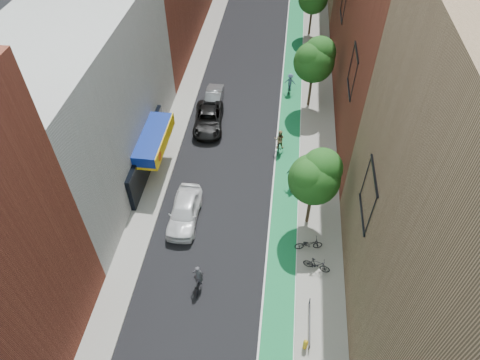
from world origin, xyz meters
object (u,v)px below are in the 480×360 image
(parked_car_black, at_px, (208,119))
(fire_hydrant, at_px, (305,344))
(parked_car_silver, at_px, (214,99))
(cyclist_lead, at_px, (198,281))
(cyclist_lane_far, at_px, (290,84))
(parked_car_white, at_px, (185,211))
(cyclist_lane_mid, at_px, (293,179))
(cyclist_lane_near, at_px, (279,143))

(parked_car_black, xyz_separation_m, fire_hydrant, (8.68, -19.08, -0.17))
(parked_car_silver, xyz_separation_m, cyclist_lead, (2.14, -19.06, -0.00))
(cyclist_lead, xyz_separation_m, cyclist_lane_far, (4.80, 22.06, 0.20))
(parked_car_white, bearing_deg, cyclist_lead, -70.24)
(parked_car_silver, relative_size, cyclist_lane_mid, 2.03)
(cyclist_lane_far, bearing_deg, cyclist_lane_mid, 100.46)
(parked_car_white, bearing_deg, cyclist_lane_far, 67.32)
(cyclist_lead, relative_size, cyclist_lane_far, 1.05)
(parked_car_black, bearing_deg, cyclist_lane_near, -27.74)
(parked_car_white, distance_m, cyclist_lane_mid, 8.53)
(parked_car_white, distance_m, parked_car_silver, 13.80)
(fire_hydrant, bearing_deg, cyclist_lane_mid, 95.01)
(parked_car_silver, xyz_separation_m, fire_hydrant, (8.73, -22.23, -0.12))
(cyclist_lane_far, height_order, fire_hydrant, cyclist_lane_far)
(cyclist_lead, relative_size, cyclist_lane_near, 0.99)
(parked_car_white, xyz_separation_m, cyclist_lead, (1.97, -5.26, -0.14))
(cyclist_lane_near, relative_size, fire_hydrant, 2.64)
(fire_hydrant, bearing_deg, cyclist_lane_near, 98.13)
(parked_car_silver, distance_m, cyclist_lead, 19.18)
(parked_car_silver, height_order, cyclist_lane_mid, cyclist_lane_mid)
(parked_car_silver, height_order, cyclist_lane_far, cyclist_lane_far)
(parked_car_silver, relative_size, cyclist_lane_near, 2.02)
(parked_car_white, height_order, cyclist_lane_far, cyclist_lane_far)
(cyclist_lane_far, xyz_separation_m, fire_hydrant, (1.79, -25.22, -0.32))
(parked_car_white, distance_m, fire_hydrant, 12.01)
(parked_car_black, bearing_deg, cyclist_lane_far, 36.10)
(parked_car_silver, height_order, cyclist_lead, cyclist_lead)
(cyclist_lead, bearing_deg, parked_car_white, -69.50)
(parked_car_silver, height_order, fire_hydrant, parked_car_silver)
(cyclist_lane_near, relative_size, cyclist_lane_far, 1.06)
(parked_car_white, relative_size, cyclist_lane_mid, 2.35)
(parked_car_black, relative_size, parked_car_silver, 1.26)
(parked_car_black, height_order, cyclist_lane_mid, cyclist_lane_mid)
(parked_car_white, xyz_separation_m, fire_hydrant, (8.56, -8.42, -0.26))
(parked_car_silver, bearing_deg, cyclist_lane_far, 22.61)
(parked_car_silver, xyz_separation_m, cyclist_lane_near, (6.37, -5.72, 0.19))
(cyclist_lane_near, bearing_deg, fire_hydrant, 99.93)
(parked_car_silver, bearing_deg, cyclist_lane_near, -42.64)
(cyclist_lane_near, bearing_deg, cyclist_lead, 74.20)
(parked_car_black, relative_size, cyclist_lane_far, 2.69)
(cyclist_lane_near, bearing_deg, parked_car_black, -20.32)
(cyclist_lane_mid, xyz_separation_m, cyclist_lane_far, (-0.69, 12.65, 0.10))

